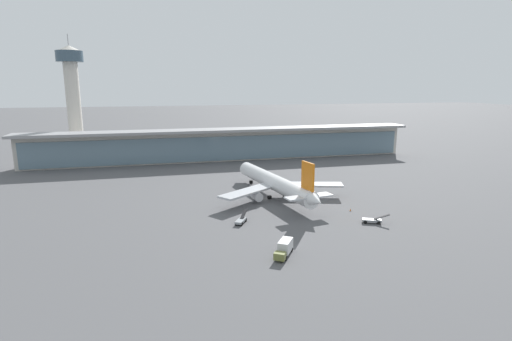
# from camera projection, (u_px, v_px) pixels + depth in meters

# --- Properties ---
(ground_plane) EXTENTS (1200.00, 1200.00, 0.00)m
(ground_plane) POSITION_uv_depth(u_px,v_px,m) (265.00, 198.00, 129.01)
(ground_plane) COLOR #515154
(airliner_on_stand) EXTENTS (42.30, 55.56, 14.83)m
(airliner_on_stand) POSITION_uv_depth(u_px,v_px,m) (275.00, 183.00, 129.65)
(airliner_on_stand) COLOR white
(airliner_on_stand) RESTS_ON ground
(service_truck_near_nose_olive) EXTENTS (5.99, 7.34, 3.10)m
(service_truck_near_nose_olive) POSITION_uv_depth(u_px,v_px,m) (284.00, 248.00, 85.61)
(service_truck_near_nose_olive) COLOR olive
(service_truck_near_nose_olive) RESTS_ON ground
(service_truck_under_wing_grey) EXTENTS (4.68, 6.52, 2.70)m
(service_truck_under_wing_grey) POSITION_uv_depth(u_px,v_px,m) (241.00, 220.00, 105.82)
(service_truck_under_wing_grey) COLOR gray
(service_truck_under_wing_grey) RESTS_ON ground
(service_truck_mid_apron_grey) EXTENTS (6.74, 4.11, 2.70)m
(service_truck_mid_apron_grey) POSITION_uv_depth(u_px,v_px,m) (373.00, 220.00, 105.77)
(service_truck_mid_apron_grey) COLOR gray
(service_truck_mid_apron_grey) RESTS_ON ground
(terminal_building) EXTENTS (183.60, 12.80, 15.20)m
(terminal_building) POSITION_uv_depth(u_px,v_px,m) (225.00, 144.00, 193.11)
(terminal_building) COLOR beige
(terminal_building) RESTS_ON ground
(control_tower) EXTENTS (12.00, 12.00, 58.18)m
(control_tower) POSITION_uv_depth(u_px,v_px,m) (73.00, 92.00, 190.64)
(control_tower) COLOR beige
(control_tower) RESTS_ON ground
(safety_cone_alpha) EXTENTS (0.62, 0.62, 0.70)m
(safety_cone_alpha) POSITION_uv_depth(u_px,v_px,m) (350.00, 210.00, 116.17)
(safety_cone_alpha) COLOR orange
(safety_cone_alpha) RESTS_ON ground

